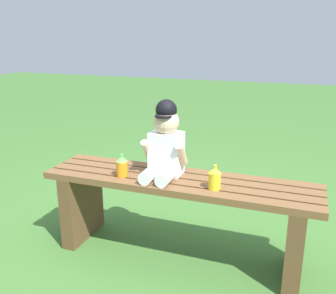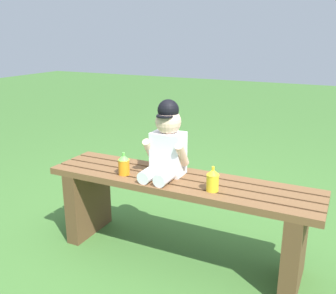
{
  "view_description": "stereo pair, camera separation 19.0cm",
  "coord_description": "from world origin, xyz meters",
  "px_view_note": "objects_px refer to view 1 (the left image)",
  "views": [
    {
      "loc": [
        0.58,
        -1.76,
        1.19
      ],
      "look_at": [
        -0.04,
        -0.05,
        0.64
      ],
      "focal_mm": 40.53,
      "sensor_mm": 36.0,
      "label": 1
    },
    {
      "loc": [
        0.76,
        -1.69,
        1.19
      ],
      "look_at": [
        -0.04,
        -0.05,
        0.64
      ],
      "focal_mm": 40.53,
      "sensor_mm": 36.0,
      "label": 2
    }
  ],
  "objects_px": {
    "park_bench": "(179,205)",
    "sippy_cup_right": "(215,178)",
    "child_figure": "(165,143)",
    "sippy_cup_left": "(122,166)"
  },
  "relations": [
    {
      "from": "park_bench",
      "to": "sippy_cup_right",
      "type": "xyz_separation_m",
      "value": [
        0.21,
        -0.08,
        0.21
      ]
    },
    {
      "from": "park_bench",
      "to": "child_figure",
      "type": "bearing_deg",
      "value": 165.97
    },
    {
      "from": "child_figure",
      "to": "sippy_cup_right",
      "type": "distance_m",
      "value": 0.33
    },
    {
      "from": "child_figure",
      "to": "sippy_cup_right",
      "type": "height_order",
      "value": "child_figure"
    },
    {
      "from": "park_bench",
      "to": "child_figure",
      "type": "distance_m",
      "value": 0.34
    },
    {
      "from": "sippy_cup_left",
      "to": "child_figure",
      "type": "bearing_deg",
      "value": 25.32
    },
    {
      "from": "park_bench",
      "to": "sippy_cup_left",
      "type": "distance_m",
      "value": 0.37
    },
    {
      "from": "park_bench",
      "to": "child_figure",
      "type": "relative_size",
      "value": 3.58
    },
    {
      "from": "sippy_cup_right",
      "to": "park_bench",
      "type": "bearing_deg",
      "value": 159.79
    },
    {
      "from": "park_bench",
      "to": "sippy_cup_right",
      "type": "bearing_deg",
      "value": -20.21
    }
  ]
}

